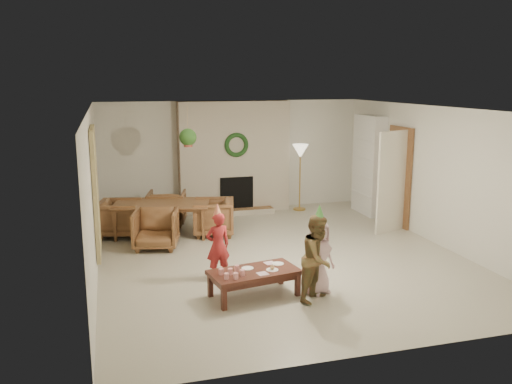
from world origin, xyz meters
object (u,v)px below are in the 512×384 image
object	(u,v)px
dining_chair_right	(214,217)
dining_chair_left	(120,218)
dining_chair_far	(167,208)
child_red	(218,246)
child_pink	(318,257)
child_plaid	(318,258)
dining_chair_near	(156,229)
dining_table	(162,219)
coffee_table_top	(254,272)

from	to	relation	value
dining_chair_right	dining_chair_left	bearing A→B (deg)	-90.00
dining_chair_far	child_red	xyz separation A→B (m)	(0.40, -3.32, 0.16)
child_red	child_pink	xyz separation A→B (m)	(1.24, -0.93, 0.01)
child_plaid	dining_chair_near	bearing A→B (deg)	84.41
child_red	child_pink	bearing A→B (deg)	133.82
dining_chair_far	dining_chair_right	size ratio (longest dim) A/B	1.00
dining_chair_left	child_plaid	bearing A→B (deg)	-133.92
child_plaid	child_pink	bearing A→B (deg)	28.19
dining_chair_far	child_red	size ratio (longest dim) A/B	0.75
dining_chair_near	child_red	size ratio (longest dim) A/B	0.75
dining_chair_near	dining_chair_left	world-z (taller)	same
dining_chair_far	dining_chair_right	xyz separation A→B (m)	(0.79, -1.00, 0.00)
dining_table	dining_chair_far	xyz separation A→B (m)	(0.18, 0.78, 0.03)
dining_chair_far	child_red	distance (m)	3.35
dining_chair_near	child_red	world-z (taller)	child_red
dining_chair_near	dining_chair_far	distance (m)	1.60
dining_chair_right	child_plaid	xyz separation A→B (m)	(0.76, -3.47, 0.25)
dining_chair_right	coffee_table_top	bearing A→B (deg)	12.36
dining_chair_far	dining_chair_near	bearing A→B (deg)	90.00
coffee_table_top	child_red	size ratio (longest dim) A/B	1.19
dining_chair_far	coffee_table_top	distance (m)	4.19
dining_chair_near	child_red	xyz separation A→B (m)	(0.77, -1.76, 0.16)
dining_chair_left	dining_chair_near	bearing A→B (deg)	-135.00
dining_chair_far	coffee_table_top	size ratio (longest dim) A/B	0.63
dining_chair_near	dining_chair_right	xyz separation A→B (m)	(1.15, 0.55, 0.00)
dining_table	coffee_table_top	xyz separation A→B (m)	(0.93, -3.34, 0.03)
dining_table	child_pink	bearing A→B (deg)	-49.05
dining_chair_right	coffee_table_top	distance (m)	3.12
dining_chair_left	child_plaid	world-z (taller)	child_plaid
dining_chair_left	dining_chair_right	distance (m)	1.80
dining_chair_right	child_pink	xyz separation A→B (m)	(0.86, -3.24, 0.17)
dining_table	coffee_table_top	distance (m)	3.47
dining_table	child_pink	size ratio (longest dim) A/B	1.73
dining_chair_near	coffee_table_top	distance (m)	2.80
dining_chair_far	child_plaid	xyz separation A→B (m)	(1.55, -4.47, 0.25)
dining_table	dining_chair_right	bearing A→B (deg)	0.00
dining_chair_right	child_red	world-z (taller)	child_red
dining_table	dining_chair_far	world-z (taller)	dining_chair_far
dining_chair_left	child_red	size ratio (longest dim) A/B	0.75
dining_chair_left	dining_table	bearing A→B (deg)	-90.00
coffee_table_top	child_pink	xyz separation A→B (m)	(0.90, -0.13, 0.18)
dining_table	dining_chair_near	world-z (taller)	dining_chair_near
dining_chair_near	dining_chair_left	bearing A→B (deg)	135.00
child_pink	child_plaid	bearing A→B (deg)	-136.02
child_red	dining_chair_far	bearing A→B (deg)	-92.42
child_plaid	dining_chair_right	bearing A→B (deg)	63.53
dining_chair_far	child_pink	distance (m)	4.56
dining_chair_near	dining_chair_far	bearing A→B (deg)	90.00
dining_chair_near	child_pink	bearing A→B (deg)	-40.09
dining_table	child_red	world-z (taller)	child_red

